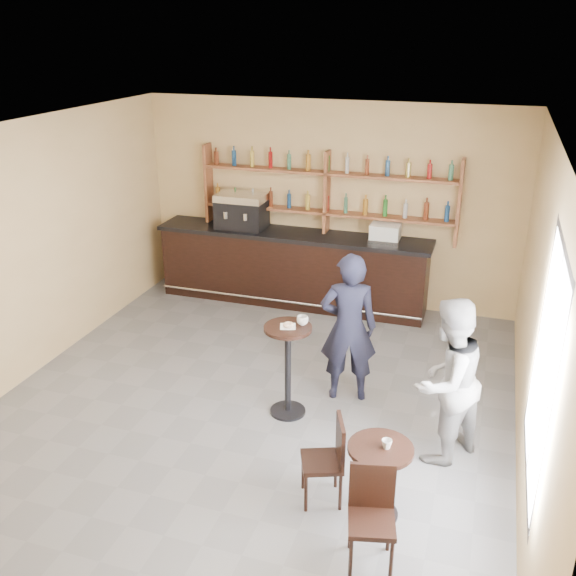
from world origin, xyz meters
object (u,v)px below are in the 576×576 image
(espresso_machine, at_px, (242,211))
(chair_west, at_px, (322,461))
(pastry_case, at_px, (385,233))
(pedestal_table, at_px, (288,371))
(chair_south, at_px, (372,522))
(bar_counter, at_px, (292,268))
(cafe_table, at_px, (379,481))
(patron_second, at_px, (446,381))
(man_main, at_px, (348,328))

(espresso_machine, relative_size, chair_west, 0.89)
(espresso_machine, relative_size, pastry_case, 1.72)
(pedestal_table, relative_size, chair_south, 1.25)
(bar_counter, distance_m, pastry_case, 1.64)
(pedestal_table, distance_m, chair_west, 1.52)
(cafe_table, bearing_deg, chair_south, -85.24)
(espresso_machine, xyz_separation_m, chair_south, (3.15, -5.08, -1.02))
(bar_counter, xyz_separation_m, pedestal_table, (0.93, -3.12, -0.04))
(bar_counter, bearing_deg, pastry_case, 0.00)
(espresso_machine, distance_m, cafe_table, 5.56)
(pastry_case, xyz_separation_m, chair_west, (0.23, -4.43, -0.89))
(pedestal_table, bearing_deg, cafe_table, -46.15)
(chair_south, distance_m, patron_second, 1.81)
(espresso_machine, bearing_deg, man_main, -46.58)
(pedestal_table, height_order, chair_west, pedestal_table)
(pastry_case, relative_size, man_main, 0.24)
(espresso_machine, height_order, chair_south, espresso_machine)
(pedestal_table, bearing_deg, chair_west, -59.94)
(bar_counter, height_order, chair_south, bar_counter)
(man_main, relative_size, chair_west, 2.12)
(espresso_machine, height_order, patron_second, patron_second)
(patron_second, bearing_deg, bar_counter, -106.88)
(bar_counter, relative_size, pedestal_table, 3.93)
(cafe_table, distance_m, patron_second, 1.30)
(espresso_machine, xyz_separation_m, pastry_case, (2.32, 0.00, -0.14))
(man_main, distance_m, chair_west, 1.95)
(pedestal_table, height_order, chair_south, pedestal_table)
(man_main, bearing_deg, chair_west, 80.97)
(chair_west, bearing_deg, pedestal_table, -171.22)
(chair_west, distance_m, patron_second, 1.53)
(pastry_case, distance_m, chair_west, 4.53)
(patron_second, bearing_deg, espresso_machine, -99.05)
(man_main, bearing_deg, cafe_table, 96.14)
(chair_west, xyz_separation_m, chair_south, (0.60, -0.65, 0.01))
(man_main, distance_m, cafe_table, 2.14)
(pastry_case, height_order, pedestal_table, pastry_case)
(pastry_case, distance_m, pedestal_table, 3.25)
(espresso_machine, xyz_separation_m, chair_west, (2.55, -4.43, -1.03))
(pedestal_table, relative_size, patron_second, 0.63)
(man_main, bearing_deg, chair_south, 92.49)
(cafe_table, relative_size, patron_second, 0.42)
(cafe_table, bearing_deg, man_main, 111.10)
(pastry_case, distance_m, patron_second, 3.63)
(chair_west, bearing_deg, chair_south, 21.43)
(cafe_table, distance_m, chair_west, 0.56)
(patron_second, bearing_deg, man_main, -90.09)
(pastry_case, height_order, patron_second, patron_second)
(espresso_machine, bearing_deg, chair_south, -57.51)
(patron_second, bearing_deg, chair_south, 20.91)
(cafe_table, xyz_separation_m, chair_south, (0.05, -0.60, 0.07))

